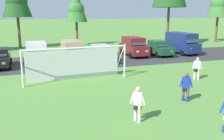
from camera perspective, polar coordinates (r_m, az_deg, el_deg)
name	(u,v)px	position (r m, az deg, el deg)	size (l,w,h in m)	color
ground_plane	(115,78)	(18.52, 0.78, -1.88)	(400.00, 400.00, 0.00)	#598C3D
parking_lot_strip	(91,60)	(25.67, -4.83, 2.32)	(52.00, 8.40, 0.01)	#333335
soccer_goal	(75,62)	(18.08, -8.72, 1.80)	(7.50, 2.29, 2.57)	white
player_striker_near	(197,68)	(19.10, 19.26, 0.38)	(0.70, 0.39, 1.64)	beige
player_defender_far	(138,104)	(11.08, 6.02, -7.95)	(0.62, 0.54, 1.64)	beige
player_winger_left	(186,87)	(14.10, 16.90, -3.82)	(0.69, 0.39, 1.64)	brown
parked_car_slot_left	(37,54)	(23.74, -17.23, 3.61)	(2.17, 4.61, 2.16)	silver
parked_car_slot_center_left	(72,51)	(24.57, -9.24, 4.34)	(2.28, 4.67, 2.16)	tan
parked_car_slot_center	(101,53)	(24.65, -2.62, 3.96)	(2.11, 4.24, 1.72)	#B2B2BC
parked_car_slot_center_right	(134,46)	(28.14, 5.08, 5.55)	(2.16, 4.61, 2.16)	maroon
parked_car_slot_right	(158,48)	(28.95, 10.80, 5.11)	(2.06, 4.21, 1.72)	#194C2D
parked_car_slot_far_right	(181,42)	(30.90, 15.91, 6.21)	(2.40, 4.90, 2.52)	navy
tree_center_back	(76,6)	(36.94, -8.41, 14.64)	(3.20, 3.20, 8.55)	brown
tree_right_edge	(219,0)	(45.77, 23.80, 14.72)	(3.78, 3.78, 10.08)	brown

